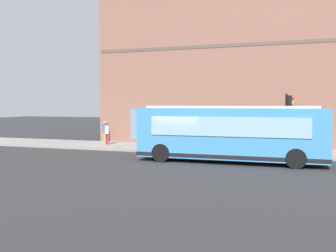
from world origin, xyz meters
The scene contains 9 objects.
ground centered at (0.00, 0.00, 0.00)m, with size 120.00×120.00×0.00m, color #2D2D30.
sidewalk_curb centered at (4.84, 0.00, 0.07)m, with size 4.48×40.00×0.15m, color gray.
building_corner centered at (10.45, 0.00, 6.70)m, with size 6.80×17.92×13.42m.
city_bus_nearside centered at (0.39, -2.74, 1.55)m, with size 2.73×10.08×3.07m.
traffic_light_near_corner centered at (3.22, -5.71, 2.68)m, with size 0.32×0.49×3.63m.
fire_hydrant centered at (4.77, -4.97, 0.51)m, with size 0.35×0.35×0.74m.
pedestrian_walking_along_curb centered at (6.34, 8.16, 1.12)m, with size 0.32×0.32×1.68m.
pedestrian_by_light_pole centered at (4.23, -5.63, 1.10)m, with size 0.32×0.32×1.66m.
pedestrian_near_hydrant centered at (4.90, 7.18, 1.10)m, with size 0.32×0.32×1.65m.
Camera 1 is at (-19.91, -6.08, 3.17)m, focal length 39.92 mm.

